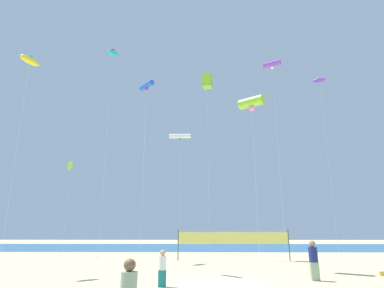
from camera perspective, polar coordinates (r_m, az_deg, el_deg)
ground_plane at (r=16.11m, az=4.76°, el=-23.55°), size 120.00×120.00×0.00m
ocean_band at (r=45.93m, az=2.29°, el=-18.00°), size 120.00×20.00×0.01m
beachgoer_white_shirt at (r=14.88m, az=-5.33°, el=-21.10°), size 0.35×0.35×1.52m
beachgoer_navy_shirt at (r=17.52m, az=20.96°, el=-18.71°), size 0.42×0.42×1.85m
volleyball_net at (r=26.49m, az=7.34°, el=-16.55°), size 8.79×0.40×2.40m
beach_handbag at (r=20.82m, az=30.98°, el=-19.32°), size 0.28×0.14×0.22m
kite_lime_box at (r=32.03m, az=2.74°, el=11.19°), size 1.14×1.14×17.25m
kite_violet_inflatable at (r=42.51m, az=21.85°, el=10.50°), size 1.56×1.15×20.41m
kite_violet_tube at (r=28.50m, az=14.17°, el=13.62°), size 1.48×1.05×16.14m
kite_white_tube at (r=35.99m, az=-2.19°, el=1.35°), size 2.45×0.56×12.82m
kite_blue_tube at (r=22.44m, az=-8.13°, el=10.19°), size 1.17×1.24×12.16m
kite_yellow_inflatable at (r=24.39m, az=-27.13°, el=13.10°), size 1.39×1.17×13.66m
kite_lime_tube at (r=22.62m, az=10.61°, el=7.29°), size 1.82×1.61×11.28m
kite_cyan_inflatable at (r=32.35m, az=-14.04°, el=15.47°), size 1.15×1.70×19.10m
kite_lime_delta at (r=33.50m, az=-20.81°, el=-3.64°), size 0.94×0.84×8.93m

